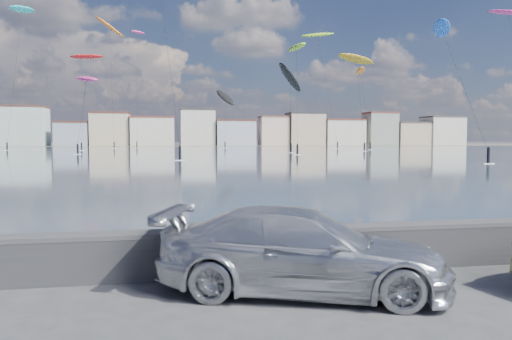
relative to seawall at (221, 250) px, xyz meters
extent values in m
plane|color=#333335|center=(0.00, -2.70, -0.58)|extent=(700.00, 700.00, 0.00)
cube|color=#344C5A|center=(0.00, 88.80, -0.58)|extent=(500.00, 177.00, 0.00)
cube|color=#4C473D|center=(0.00, 197.30, -0.57)|extent=(500.00, 60.00, 0.00)
cube|color=#28282B|center=(0.00, 0.00, -0.13)|extent=(400.00, 0.35, 0.90)
cylinder|color=#28282B|center=(0.00, 0.00, 0.32)|extent=(400.00, 0.36, 0.36)
cube|color=#B7C6BC|center=(-51.50, 183.30, 6.42)|extent=(15.00, 12.00, 14.00)
cube|color=#562D23|center=(-51.50, 183.30, 13.72)|extent=(15.30, 12.24, 0.60)
cube|color=#9EA8B7|center=(-35.00, 183.30, 3.67)|extent=(12.00, 10.00, 8.50)
cube|color=#562D23|center=(-35.00, 183.30, 8.22)|extent=(12.24, 10.20, 0.60)
cube|color=beige|center=(-21.50, 183.30, 5.42)|extent=(14.00, 11.00, 12.00)
cube|color=#562D23|center=(-21.50, 183.30, 11.72)|extent=(14.28, 11.22, 0.60)
cube|color=beige|center=(-6.00, 183.30, 4.67)|extent=(16.00, 13.00, 10.50)
cube|color=brown|center=(-6.00, 183.30, 10.22)|extent=(16.32, 13.26, 0.60)
cube|color=beige|center=(11.00, 183.30, 6.17)|extent=(13.00, 10.00, 13.50)
cube|color=#383330|center=(11.00, 183.30, 13.22)|extent=(13.26, 10.20, 0.60)
cube|color=#B2B7C6|center=(25.50, 183.30, 4.17)|extent=(15.00, 12.00, 9.50)
cube|color=#562D23|center=(25.50, 183.30, 9.22)|extent=(15.30, 12.24, 0.60)
cube|color=beige|center=(41.00, 183.30, 4.92)|extent=(11.00, 9.00, 11.00)
cube|color=brown|center=(41.00, 183.30, 10.72)|extent=(11.22, 9.18, 0.60)
cube|color=#CCB293|center=(54.00, 183.30, 5.67)|extent=(14.00, 11.00, 12.50)
cube|color=#2D2D33|center=(54.00, 183.30, 12.22)|extent=(14.28, 11.22, 0.60)
cube|color=silver|center=(69.50, 183.30, 4.42)|extent=(16.00, 12.00, 10.00)
cube|color=brown|center=(69.50, 183.30, 9.72)|extent=(16.32, 12.24, 0.60)
cube|color=gray|center=(86.00, 183.30, 5.92)|extent=(12.00, 10.00, 13.00)
cube|color=brown|center=(86.00, 183.30, 12.72)|extent=(12.24, 10.20, 0.60)
cube|color=#CCB293|center=(99.50, 183.30, 3.92)|extent=(14.00, 11.00, 9.00)
cube|color=#4C423D|center=(99.50, 183.30, 8.72)|extent=(14.28, 11.22, 0.60)
cube|color=silver|center=(114.00, 183.30, 5.17)|extent=(15.00, 12.00, 11.50)
cube|color=#4C423D|center=(114.00, 183.30, 11.22)|extent=(15.30, 12.24, 0.60)
imported|color=silver|center=(1.44, -1.31, 0.22)|extent=(5.98, 3.91, 1.61)
ellipsoid|color=#E5338C|center=(-9.34, 153.02, 35.70)|extent=(5.62, 8.72, 1.74)
cube|color=white|center=(-9.66, 142.61, -0.53)|extent=(1.40, 0.42, 0.08)
cylinder|color=black|center=(-9.66, 142.61, 0.37)|extent=(0.36, 0.36, 1.70)
sphere|color=black|center=(-9.66, 142.61, 1.27)|extent=(0.28, 0.28, 0.28)
cylinder|color=black|center=(-9.50, 147.82, 18.21)|extent=(0.35, 10.45, 34.99)
ellipsoid|color=#BF8C19|center=(44.17, 104.61, 21.39)|extent=(10.90, 6.11, 3.43)
cube|color=white|center=(42.70, 95.24, -0.53)|extent=(1.40, 0.42, 0.08)
cylinder|color=black|center=(42.70, 95.24, 0.37)|extent=(0.36, 0.36, 1.70)
sphere|color=black|center=(42.70, 95.24, 1.27)|extent=(0.28, 0.28, 0.28)
cylinder|color=black|center=(43.44, 99.93, 11.05)|extent=(1.50, 9.41, 20.68)
ellipsoid|color=#19BFBF|center=(-37.52, 130.10, 35.83)|extent=(6.23, 10.86, 3.26)
cube|color=white|center=(-38.83, 118.54, -0.53)|extent=(1.40, 0.42, 0.08)
cylinder|color=black|center=(-38.83, 118.54, 0.37)|extent=(0.36, 0.36, 1.70)
sphere|color=black|center=(-38.83, 118.54, 1.27)|extent=(0.28, 0.28, 0.28)
cylinder|color=black|center=(-38.17, 124.32, 18.27)|extent=(1.34, 11.60, 35.12)
ellipsoid|color=#E5338C|center=(82.76, 102.08, 33.53)|extent=(9.35, 7.77, 2.68)
ellipsoid|color=#8CD826|center=(24.96, 87.80, 20.59)|extent=(3.25, 10.26, 2.31)
cube|color=white|center=(21.80, 75.09, -0.53)|extent=(1.40, 0.42, 0.08)
cylinder|color=black|center=(21.80, 75.09, 0.37)|extent=(0.36, 0.36, 1.70)
sphere|color=black|center=(21.80, 75.09, 1.27)|extent=(0.28, 0.28, 0.28)
cylinder|color=black|center=(23.38, 81.44, 10.65)|extent=(3.19, 12.74, 19.89)
ellipsoid|color=blue|center=(34.66, 50.50, 16.74)|extent=(5.71, 7.79, 1.66)
cube|color=white|center=(35.35, 41.09, -0.53)|extent=(1.40, 0.42, 0.08)
cylinder|color=black|center=(35.35, 41.09, 0.37)|extent=(0.36, 0.36, 1.70)
sphere|color=black|center=(35.35, 41.09, 1.27)|extent=(0.28, 0.28, 0.28)
cylinder|color=black|center=(35.01, 45.79, 8.73)|extent=(0.72, 9.45, 16.04)
ellipsoid|color=black|center=(18.19, 152.80, 15.68)|extent=(7.14, 9.36, 7.04)
cube|color=white|center=(16.22, 137.09, -0.53)|extent=(1.40, 0.42, 0.08)
cylinder|color=black|center=(16.22, 137.09, 0.37)|extent=(0.36, 0.36, 1.70)
sphere|color=black|center=(16.22, 137.09, 1.27)|extent=(0.28, 0.28, 0.28)
cylinder|color=black|center=(17.20, 144.94, 8.20)|extent=(2.00, 15.73, 14.98)
ellipsoid|color=red|center=(-21.05, 125.97, 23.49)|extent=(8.43, 2.68, 1.71)
cube|color=white|center=(-20.95, 114.00, -0.53)|extent=(1.40, 0.42, 0.08)
cylinder|color=black|center=(-20.95, 114.00, 0.37)|extent=(0.36, 0.36, 1.70)
sphere|color=black|center=(-20.95, 114.00, 1.27)|extent=(0.28, 0.28, 0.28)
cylinder|color=black|center=(-21.00, 119.98, 12.10)|extent=(0.13, 11.99, 22.78)
cube|color=white|center=(0.70, 56.06, -0.53)|extent=(1.40, 0.42, 0.08)
cylinder|color=black|center=(0.70, 56.06, 0.37)|extent=(0.36, 0.36, 1.70)
sphere|color=black|center=(0.70, 56.06, 1.27)|extent=(0.28, 0.28, 0.28)
cylinder|color=black|center=(-1.01, 62.73, 17.30)|extent=(3.47, 13.37, 33.17)
ellipsoid|color=orange|center=(52.21, 121.76, 21.00)|extent=(5.34, 9.46, 2.31)
cube|color=white|center=(49.95, 108.86, -0.53)|extent=(1.40, 0.42, 0.08)
cylinder|color=black|center=(49.95, 108.86, 0.37)|extent=(0.36, 0.36, 1.70)
sphere|color=black|center=(49.95, 108.86, 1.27)|extent=(0.28, 0.28, 0.28)
cylinder|color=black|center=(51.08, 115.31, 10.86)|extent=(2.30, 12.94, 20.30)
ellipsoid|color=#8CD826|center=(43.26, 132.72, 32.75)|extent=(10.22, 3.64, 2.62)
cube|color=white|center=(46.54, 123.83, -0.53)|extent=(1.40, 0.42, 0.08)
cylinder|color=black|center=(46.54, 123.83, 0.37)|extent=(0.36, 0.36, 1.70)
sphere|color=black|center=(46.54, 123.83, 1.27)|extent=(0.28, 0.28, 0.28)
cylinder|color=black|center=(44.90, 128.28, 16.74)|extent=(3.32, 8.93, 32.04)
ellipsoid|color=#E5338C|center=(-15.96, 90.48, 13.74)|extent=(6.75, 9.69, 2.28)
cube|color=white|center=(-16.91, 84.48, -0.53)|extent=(1.40, 0.42, 0.08)
cylinder|color=black|center=(-16.91, 84.48, 0.37)|extent=(0.36, 0.36, 1.70)
sphere|color=black|center=(-16.91, 84.48, 1.27)|extent=(0.28, 0.28, 0.28)
cylinder|color=black|center=(-16.44, 87.48, 7.23)|extent=(0.99, 6.03, 13.04)
ellipsoid|color=orange|center=(-17.05, 143.82, 35.14)|extent=(8.67, 4.61, 6.19)
cube|color=white|center=(-15.60, 136.18, -0.53)|extent=(1.40, 0.42, 0.08)
cylinder|color=black|center=(-15.60, 136.18, 0.37)|extent=(0.36, 0.36, 1.70)
sphere|color=black|center=(-15.60, 136.18, 1.27)|extent=(0.28, 0.28, 0.28)
cylinder|color=black|center=(-16.33, 140.00, 17.93)|extent=(1.48, 7.68, 34.43)
ellipsoid|color=black|center=(24.81, 92.49, 15.08)|extent=(8.17, 9.17, 6.86)
cube|color=white|center=(23.53, 86.40, -0.53)|extent=(1.40, 0.42, 0.08)
cylinder|color=black|center=(23.53, 86.40, 0.37)|extent=(0.36, 0.36, 1.70)
sphere|color=black|center=(23.53, 86.40, 1.27)|extent=(0.28, 0.28, 0.28)
cylinder|color=black|center=(24.17, 89.45, 7.90)|extent=(1.32, 6.13, 14.38)
camera|label=1|loc=(-1.13, -10.46, 2.38)|focal=35.00mm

